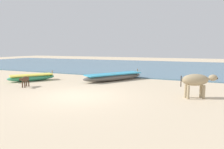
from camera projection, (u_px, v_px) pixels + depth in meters
name	position (u px, v px, depth m)	size (l,w,h in m)	color
ground	(77.00, 96.00, 9.55)	(80.00, 80.00, 0.00)	beige
sea_water	(154.00, 66.00, 24.66)	(60.00, 20.00, 0.08)	slate
fishing_boat_3	(32.00, 77.00, 13.98)	(2.47, 2.98, 0.64)	#338C66
fishing_boat_4	(114.00, 77.00, 14.09)	(3.33, 4.43, 0.70)	#5B5651
cow_adult_dun	(196.00, 81.00, 9.05)	(1.57, 1.04, 1.08)	tan
calf_near_dark	(25.00, 80.00, 11.69)	(0.42, 0.92, 0.60)	#4C3323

